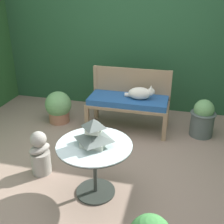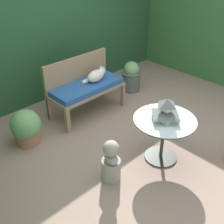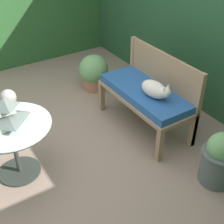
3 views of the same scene
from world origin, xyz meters
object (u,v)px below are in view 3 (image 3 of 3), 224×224
(cat, at_px, (155,89))
(potted_plant_path_edge, at_px, (94,72))
(potted_plant_patio_mid, at_px, (220,159))
(pagoda_birdhouse, at_px, (7,114))
(garden_bust, at_px, (11,112))
(garden_bench, at_px, (145,95))
(patio_table, at_px, (12,135))

(cat, relative_size, potted_plant_path_edge, 0.88)
(potted_plant_path_edge, height_order, potted_plant_patio_mid, potted_plant_patio_mid)
(pagoda_birdhouse, relative_size, potted_plant_patio_mid, 0.55)
(potted_plant_path_edge, bearing_deg, potted_plant_patio_mid, 2.43)
(cat, bearing_deg, potted_plant_path_edge, 173.54)
(potted_plant_path_edge, bearing_deg, garden_bust, -74.84)
(garden_bench, xyz_separation_m, cat, (0.19, -0.01, 0.18))
(potted_plant_path_edge, bearing_deg, pagoda_birdhouse, -54.07)
(garden_bench, bearing_deg, potted_plant_patio_mid, 2.96)
(garden_bench, distance_m, patio_table, 1.56)
(potted_plant_patio_mid, bearing_deg, garden_bust, -143.07)
(cat, height_order, patio_table, cat)
(garden_bench, height_order, potted_plant_path_edge, garden_bench)
(garden_bench, height_order, cat, cat)
(potted_plant_patio_mid, bearing_deg, patio_table, -125.67)
(patio_table, bearing_deg, potted_plant_path_edge, 125.93)
(garden_bench, distance_m, pagoda_birdhouse, 1.58)
(potted_plant_path_edge, distance_m, potted_plant_patio_mid, 2.26)
(pagoda_birdhouse, bearing_deg, potted_plant_path_edge, 125.93)
(cat, xyz_separation_m, patio_table, (-0.23, -1.54, -0.13))
(pagoda_birdhouse, height_order, potted_plant_path_edge, pagoda_birdhouse)
(potted_plant_path_edge, bearing_deg, patio_table, -54.07)
(cat, relative_size, patio_table, 0.59)
(garden_bench, xyz_separation_m, potted_plant_patio_mid, (1.12, 0.06, -0.16))
(pagoda_birdhouse, bearing_deg, patio_table, 82.87)
(cat, bearing_deg, garden_bench, 168.37)
(cat, bearing_deg, garden_bust, -133.08)
(cat, bearing_deg, potted_plant_patio_mid, -3.14)
(potted_plant_path_edge, bearing_deg, cat, 1.06)
(patio_table, xyz_separation_m, pagoda_birdhouse, (-0.00, -0.00, 0.25))
(potted_plant_path_edge, bearing_deg, garden_bench, 1.90)
(pagoda_birdhouse, bearing_deg, potted_plant_patio_mid, 54.33)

